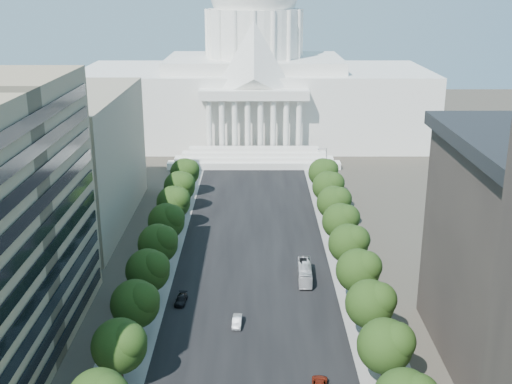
{
  "coord_description": "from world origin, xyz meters",
  "views": [
    {
      "loc": [
        0.49,
        -40.14,
        52.73
      ],
      "look_at": [
        0.57,
        77.2,
        14.74
      ],
      "focal_mm": 45.0,
      "sensor_mm": 36.0,
      "label": 1
    }
  ],
  "objects_px": {
    "car_red": "(319,384)",
    "city_bus": "(305,272)",
    "car_silver": "(237,321)",
    "car_dark_b": "(181,300)"
  },
  "relations": [
    {
      "from": "car_silver",
      "to": "car_dark_b",
      "type": "bearing_deg",
      "value": 145.46
    },
    {
      "from": "car_dark_b",
      "to": "city_bus",
      "type": "xyz_separation_m",
      "value": [
        22.19,
        9.49,
        0.78
      ]
    },
    {
      "from": "car_silver",
      "to": "car_red",
      "type": "bearing_deg",
      "value": -52.72
    },
    {
      "from": "car_silver",
      "to": "city_bus",
      "type": "distance_m",
      "value": 21.06
    },
    {
      "from": "car_silver",
      "to": "city_bus",
      "type": "height_order",
      "value": "city_bus"
    },
    {
      "from": "car_red",
      "to": "city_bus",
      "type": "height_order",
      "value": "city_bus"
    },
    {
      "from": "car_red",
      "to": "city_bus",
      "type": "bearing_deg",
      "value": -83.74
    },
    {
      "from": "car_silver",
      "to": "city_bus",
      "type": "relative_size",
      "value": 0.41
    },
    {
      "from": "car_dark_b",
      "to": "car_red",
      "type": "bearing_deg",
      "value": -44.37
    },
    {
      "from": "car_dark_b",
      "to": "city_bus",
      "type": "distance_m",
      "value": 24.15
    }
  ]
}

